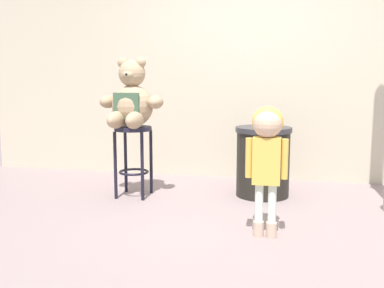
# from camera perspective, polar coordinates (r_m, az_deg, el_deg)

# --- Properties ---
(ground_plane) EXTENTS (24.00, 24.00, 0.00)m
(ground_plane) POSITION_cam_1_polar(r_m,az_deg,el_deg) (3.44, 4.78, -11.10)
(ground_plane) COLOR gray
(building_wall) EXTENTS (6.68, 0.30, 3.74)m
(building_wall) POSITION_cam_1_polar(r_m,az_deg,el_deg) (5.29, 8.06, 16.10)
(building_wall) COLOR beige
(building_wall) RESTS_ON ground_plane
(bar_stool_with_teddy) EXTENTS (0.37, 0.37, 0.70)m
(bar_stool_with_teddy) POSITION_cam_1_polar(r_m,az_deg,el_deg) (4.31, -7.75, -0.40)
(bar_stool_with_teddy) COLOR #201E30
(bar_stool_with_teddy) RESTS_ON ground_plane
(teddy_bear) EXTENTS (0.63, 0.57, 0.67)m
(teddy_bear) POSITION_cam_1_polar(r_m,az_deg,el_deg) (4.24, -8.02, 5.59)
(teddy_bear) COLOR tan
(teddy_bear) RESTS_ON bar_stool_with_teddy
(child_walking) EXTENTS (0.31, 0.24, 0.96)m
(child_walking) POSITION_cam_1_polar(r_m,az_deg,el_deg) (3.15, 9.87, 0.15)
(child_walking) COLOR #C8AB96
(child_walking) RESTS_ON ground_plane
(trash_bin) EXTENTS (0.56, 0.56, 0.69)m
(trash_bin) POSITION_cam_1_polar(r_m,az_deg,el_deg) (4.37, 9.33, -2.27)
(trash_bin) COLOR black
(trash_bin) RESTS_ON ground_plane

